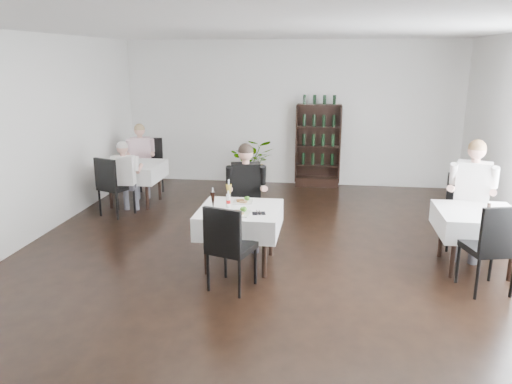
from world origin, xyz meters
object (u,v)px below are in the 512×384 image
Objects in this scene: wine_shelf at (318,147)px; potted_tree at (253,162)px; main_table at (240,219)px; diner_main at (246,188)px.

wine_shelf reaches higher than potted_tree.
potted_tree is (-1.35, -0.11, -0.34)m from wine_shelf.
wine_shelf reaches higher than main_table.
wine_shelf is at bearing 75.63° from diner_main.
diner_main is at bearing 92.42° from main_table.
wine_shelf is 1.70× the size of main_table.
potted_tree is at bearing 96.87° from diner_main.
diner_main reaches higher than main_table.
potted_tree is at bearing 96.15° from main_table.
diner_main is at bearing -83.13° from potted_tree.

